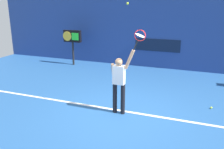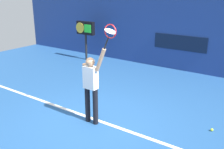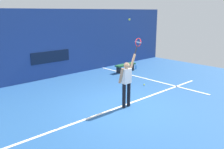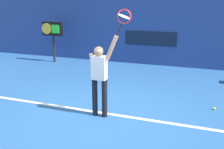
{
  "view_description": "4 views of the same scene",
  "coord_description": "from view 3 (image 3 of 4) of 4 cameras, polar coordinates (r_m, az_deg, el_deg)",
  "views": [
    {
      "loc": [
        2.21,
        -6.42,
        3.27
      ],
      "look_at": [
        -0.36,
        0.28,
        1.09
      ],
      "focal_mm": 39.62,
      "sensor_mm": 36.0,
      "label": 1
    },
    {
      "loc": [
        3.85,
        -4.58,
        3.24
      ],
      "look_at": [
        0.2,
        0.56,
        1.17
      ],
      "focal_mm": 42.35,
      "sensor_mm": 36.0,
      "label": 2
    },
    {
      "loc": [
        -6.2,
        -5.88,
        3.45
      ],
      "look_at": [
        -0.31,
        0.48,
        1.2
      ],
      "focal_mm": 39.16,
      "sensor_mm": 36.0,
      "label": 3
    },
    {
      "loc": [
        2.19,
        -5.28,
        2.67
      ],
      "look_at": [
        0.27,
        0.02,
        1.06
      ],
      "focal_mm": 41.37,
      "sensor_mm": 36.0,
      "label": 4
    }
  ],
  "objects": [
    {
      "name": "ground_plane",
      "position": [
        9.22,
        3.5,
        -7.49
      ],
      "size": [
        18.0,
        18.0,
        0.0
      ],
      "primitive_type": "plane",
      "color": "#23518C"
    },
    {
      "name": "back_wall",
      "position": [
        13.21,
        -14.54,
        6.86
      ],
      "size": [
        18.0,
        0.2,
        3.58
      ],
      "primitive_type": "cube",
      "color": "navy",
      "rests_on": "ground_plane"
    },
    {
      "name": "sponsor_banner_center",
      "position": [
        13.21,
        -14.11,
        4.02
      ],
      "size": [
        2.2,
        0.03,
        0.6
      ],
      "primitive_type": "cube",
      "color": "#0C1933"
    },
    {
      "name": "court_baseline",
      "position": [
        9.31,
        2.84,
        -7.21
      ],
      "size": [
        10.0,
        0.1,
        0.01
      ],
      "primitive_type": "cube",
      "color": "white",
      "rests_on": "ground_plane"
    },
    {
      "name": "court_sideline",
      "position": [
        13.0,
        7.95,
        -0.99
      ],
      "size": [
        0.1,
        7.0,
        0.01
      ],
      "primitive_type": "cube",
      "color": "white",
      "rests_on": "ground_plane"
    },
    {
      "name": "tennis_player",
      "position": [
        8.87,
        3.41,
        -1.46
      ],
      "size": [
        0.71,
        0.31,
        1.96
      ],
      "color": "black",
      "rests_on": "ground_plane"
    },
    {
      "name": "tennis_racket",
      "position": [
        9.02,
        6.08,
        7.29
      ],
      "size": [
        0.41,
        0.27,
        0.62
      ],
      "color": "black"
    },
    {
      "name": "tennis_ball",
      "position": [
        8.73,
        4.07,
        12.68
      ],
      "size": [
        0.07,
        0.07,
        0.07
      ],
      "primitive_type": "sphere",
      "color": "#CCE033"
    },
    {
      "name": "court_bench",
      "position": [
        14.39,
        3.15,
        2.01
      ],
      "size": [
        1.4,
        0.36,
        0.45
      ],
      "color": "#1E592D",
      "rests_on": "ground_plane"
    },
    {
      "name": "water_bottle",
      "position": [
        15.11,
        5.62,
        1.72
      ],
      "size": [
        0.07,
        0.07,
        0.24
      ],
      "primitive_type": "cylinder",
      "color": "#338CD8",
      "rests_on": "ground_plane"
    },
    {
      "name": "spare_ball",
      "position": [
        11.86,
        7.52,
        -2.35
      ],
      "size": [
        0.07,
        0.07,
        0.07
      ],
      "primitive_type": "sphere",
      "color": "#CCE033",
      "rests_on": "ground_plane"
    }
  ]
}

